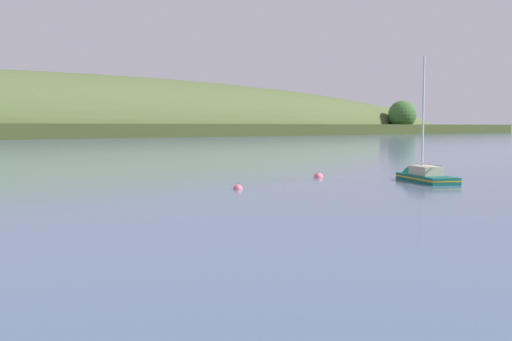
% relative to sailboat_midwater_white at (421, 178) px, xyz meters
% --- Properties ---
extents(far_shoreline_hill, '(596.80, 138.37, 49.38)m').
position_rel_sailboat_midwater_white_xyz_m(far_shoreline_hill, '(36.46, 207.02, 0.05)').
color(far_shoreline_hill, '#35401E').
rests_on(far_shoreline_hill, ground).
extents(sailboat_midwater_white, '(4.48, 6.99, 10.12)m').
position_rel_sailboat_midwater_white_xyz_m(sailboat_midwater_white, '(0.00, 0.00, 0.00)').
color(sailboat_midwater_white, '#0F564C').
rests_on(sailboat_midwater_white, ground).
extents(mooring_buoy_foreground, '(0.75, 0.75, 0.83)m').
position_rel_sailboat_midwater_white_xyz_m(mooring_buoy_foreground, '(-4.31, 6.70, -0.19)').
color(mooring_buoy_foreground, '#E06675').
rests_on(mooring_buoy_foreground, ground).
extents(mooring_buoy_off_fishing_boat, '(0.62, 0.62, 0.70)m').
position_rel_sailboat_midwater_white_xyz_m(mooring_buoy_off_fishing_boat, '(-14.46, 2.57, -0.19)').
color(mooring_buoy_off_fishing_boat, '#E06675').
rests_on(mooring_buoy_off_fishing_boat, ground).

